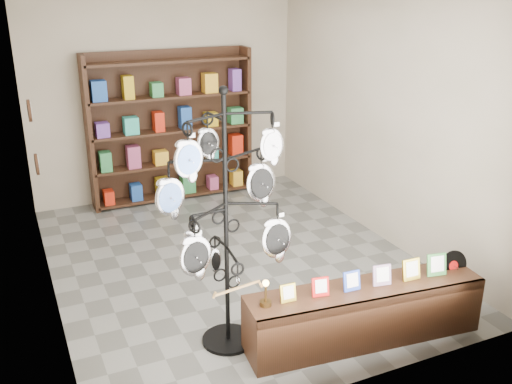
% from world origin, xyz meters
% --- Properties ---
extents(ground, '(5.00, 5.00, 0.00)m').
position_xyz_m(ground, '(0.00, 0.00, 0.00)').
color(ground, slate).
rests_on(ground, ground).
extents(room_envelope, '(5.00, 5.00, 5.00)m').
position_xyz_m(room_envelope, '(0.00, 0.00, 1.85)').
color(room_envelope, '#C3B19D').
rests_on(room_envelope, ground).
extents(display_tree, '(1.20, 1.04, 2.33)m').
position_xyz_m(display_tree, '(-0.65, -1.53, 1.35)').
color(display_tree, black).
rests_on(display_tree, ground).
extents(front_shelf, '(2.23, 0.67, 0.78)m').
position_xyz_m(front_shelf, '(0.49, -2.02, 0.27)').
color(front_shelf, black).
rests_on(front_shelf, ground).
extents(back_shelving, '(2.42, 0.36, 2.20)m').
position_xyz_m(back_shelving, '(0.00, 2.30, 1.03)').
color(back_shelving, black).
rests_on(back_shelving, ground).
extents(wall_clocks, '(0.03, 0.24, 0.84)m').
position_xyz_m(wall_clocks, '(-1.97, 0.80, 1.50)').
color(wall_clocks, black).
rests_on(wall_clocks, ground).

